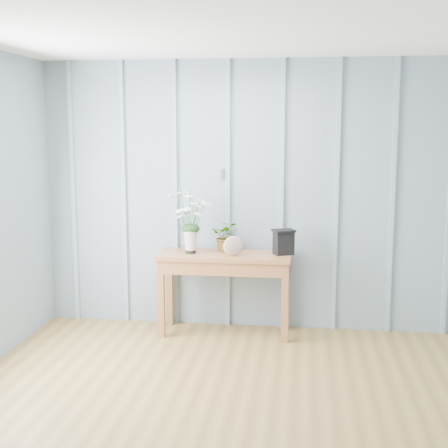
# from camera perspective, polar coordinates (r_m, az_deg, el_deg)

# --- Properties ---
(ground) EXTENTS (4.50, 4.50, 0.00)m
(ground) POSITION_cam_1_polar(r_m,az_deg,el_deg) (4.02, -0.04, -19.30)
(ground) COLOR brown
(ground) RESTS_ON ground
(room_shell) EXTENTS (4.00, 4.50, 2.50)m
(room_shell) POSITION_cam_1_polar(r_m,az_deg,el_deg) (4.44, 1.50, 10.09)
(room_shell) COLOR #8497A6
(room_shell) RESTS_ON ground
(sideboard) EXTENTS (1.20, 0.45, 0.75)m
(sideboard) POSITION_cam_1_polar(r_m,az_deg,el_deg) (5.69, 0.06, -3.85)
(sideboard) COLOR #9A5C34
(sideboard) RESTS_ON ground
(daisy_vase) EXTENTS (0.42, 0.32, 0.59)m
(daisy_vase) POSITION_cam_1_polar(r_m,az_deg,el_deg) (5.63, -3.09, 1.01)
(daisy_vase) COLOR black
(daisy_vase) RESTS_ON sideboard
(spider_plant) EXTENTS (0.26, 0.22, 0.28)m
(spider_plant) POSITION_cam_1_polar(r_m,az_deg,el_deg) (5.75, 0.21, -1.12)
(spider_plant) COLOR #143B16
(spider_plant) RESTS_ON sideboard
(felt_disc_vessel) EXTENTS (0.18, 0.12, 0.18)m
(felt_disc_vessel) POSITION_cam_1_polar(r_m,az_deg,el_deg) (5.54, 0.82, -2.03)
(felt_disc_vessel) COLOR #934E57
(felt_disc_vessel) RESTS_ON sideboard
(carved_box) EXTENTS (0.23, 0.21, 0.23)m
(carved_box) POSITION_cam_1_polar(r_m,az_deg,el_deg) (5.63, 5.47, -1.62)
(carved_box) COLOR black
(carved_box) RESTS_ON sideboard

